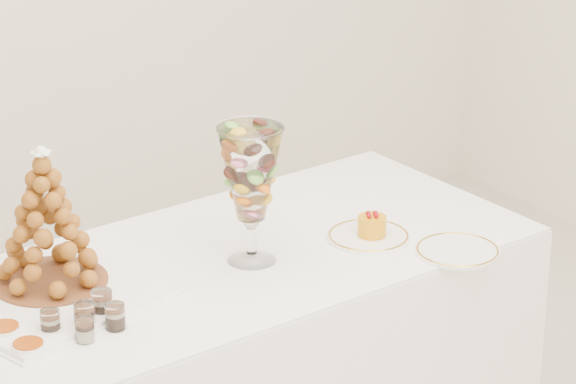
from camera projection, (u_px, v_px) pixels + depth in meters
lace_tray at (58, 297)px, 3.45m from camera, size 0.62×0.52×0.02m
macaron_vase at (251, 175)px, 3.58m from camera, size 0.17×0.17×0.38m
cake_plate at (368, 237)px, 3.81m from camera, size 0.23×0.23×0.01m
spare_plate at (457, 251)px, 3.72m from camera, size 0.23×0.23×0.01m
verrine_a at (50, 323)px, 3.27m from camera, size 0.06×0.06×0.07m
verrine_b at (84, 316)px, 3.30m from camera, size 0.06×0.06×0.07m
verrine_c at (102, 304)px, 3.36m from camera, size 0.06×0.06×0.07m
verrine_d at (85, 329)px, 3.24m from camera, size 0.05×0.05×0.06m
verrine_e at (115, 316)px, 3.30m from camera, size 0.06×0.06×0.07m
ramekin_back at (4, 331)px, 3.27m from camera, size 0.08×0.08×0.03m
ramekin_front at (28, 348)px, 3.19m from camera, size 0.08×0.08×0.02m
croquembouche at (46, 217)px, 3.44m from camera, size 0.30×0.30×0.37m
mousse_cake at (372, 226)px, 3.79m from camera, size 0.08×0.08×0.07m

